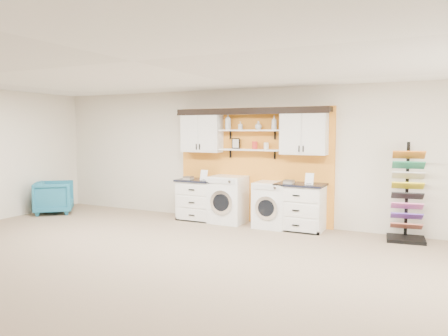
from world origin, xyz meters
The scene contains 22 objects.
floor centered at (0.00, 0.00, 0.00)m, with size 10.00×10.00×0.00m, color gray.
ceiling centered at (0.00, 0.00, 2.80)m, with size 10.00×10.00×0.00m, color white.
wall_back centered at (0.00, 4.00, 1.40)m, with size 10.00×10.00×0.00m, color beige.
accent_panel centered at (0.00, 3.96, 1.20)m, with size 3.40×0.07×2.40m, color orange.
upper_cabinet_left centered at (-1.13, 3.79, 1.88)m, with size 0.90×0.35×0.84m.
upper_cabinet_right centered at (1.13, 3.79, 1.88)m, with size 0.90×0.35×0.84m.
shelf_lower centered at (0.00, 3.80, 1.53)m, with size 1.32×0.28×0.03m, color white.
shelf_upper centered at (0.00, 3.80, 1.93)m, with size 1.32×0.28×0.03m, color white.
crown_molding centered at (0.00, 3.81, 2.33)m, with size 3.30×0.41×0.13m.
picture_frame centered at (-0.35, 3.85, 1.66)m, with size 0.18×0.02×0.22m.
canister_red centered at (0.10, 3.80, 1.62)m, with size 0.11×0.11×0.16m, color red.
canister_cream centered at (0.35, 3.80, 1.61)m, with size 0.10×0.10×0.14m, color silver.
base_cabinet_left centered at (-1.13, 3.64, 0.44)m, with size 0.89×0.66×0.88m.
base_cabinet_right centered at (1.13, 3.64, 0.46)m, with size 0.93×0.66×0.91m.
washer centered at (-0.42, 3.64, 0.49)m, with size 0.70×0.71×0.98m.
dryer centered at (0.55, 3.64, 0.45)m, with size 0.65×0.71×0.91m.
sample_rack centered at (3.02, 3.68, 0.54)m, with size 0.69×0.60×1.73m.
armchair centered at (-4.50, 2.76, 0.38)m, with size 0.80×0.83×0.75m, color #1B6587.
soap_bottle_a centered at (-0.51, 3.80, 2.11)m, with size 0.13×0.13×0.33m, color silver.
soap_bottle_b centered at (-0.22, 3.80, 2.03)m, with size 0.08×0.08×0.17m, color silver.
soap_bottle_c centered at (0.18, 3.80, 2.03)m, with size 0.13×0.13×0.17m, color silver.
soap_bottle_d centered at (0.51, 3.80, 2.08)m, with size 0.11×0.11×0.28m, color silver.
Camera 1 is at (3.50, -4.48, 1.94)m, focal length 35.00 mm.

